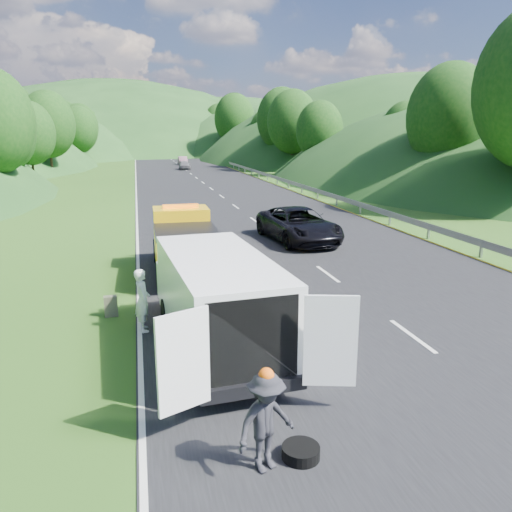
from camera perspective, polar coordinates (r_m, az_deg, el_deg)
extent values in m
plane|color=#38661E|center=(14.31, 2.76, -7.20)|extent=(320.00, 320.00, 0.00)
cube|color=black|center=(53.50, -6.08, 8.33)|extent=(14.00, 200.00, 0.02)
cube|color=gray|center=(67.01, -1.19, 9.51)|extent=(0.06, 140.00, 1.52)
cylinder|color=black|center=(20.68, -11.15, 0.61)|extent=(0.35, 0.98, 0.97)
cylinder|color=black|center=(20.81, -6.07, 0.88)|extent=(0.35, 0.98, 0.97)
cylinder|color=black|center=(16.92, -10.73, -2.34)|extent=(0.35, 0.98, 0.97)
cylinder|color=black|center=(17.07, -4.52, -2.00)|extent=(0.35, 0.98, 0.97)
cube|color=yellow|center=(19.73, -8.52, 2.82)|extent=(2.11, 1.58, 1.85)
cube|color=yellow|center=(17.64, -7.94, 0.72)|extent=(2.17, 3.33, 1.26)
cube|color=black|center=(17.50, -8.02, 2.89)|extent=(2.17, 3.33, 0.10)
cube|color=black|center=(20.97, -8.71, 1.98)|extent=(1.96, 1.19, 0.68)
cube|color=black|center=(21.58, -8.81, 1.79)|extent=(2.04, 0.22, 0.49)
cube|color=yellow|center=(21.19, -8.84, 3.84)|extent=(1.95, 0.79, 1.06)
cube|color=orange|center=(19.57, -8.62, 5.62)|extent=(1.36, 0.26, 0.16)
cube|color=black|center=(20.33, -8.70, 4.12)|extent=(1.85, 0.10, 0.87)
cylinder|color=black|center=(13.69, -9.97, -6.54)|extent=(0.38, 0.86, 0.84)
cylinder|color=black|center=(14.04, -2.29, -5.81)|extent=(0.38, 0.86, 0.84)
cylinder|color=black|center=(10.45, -7.16, -13.13)|extent=(0.38, 0.86, 0.84)
cylinder|color=black|center=(10.90, 2.84, -11.83)|extent=(0.38, 0.86, 0.84)
cube|color=white|center=(11.76, -4.31, -4.66)|extent=(2.56, 5.60, 1.94)
cube|color=white|center=(14.58, -6.94, -2.76)|extent=(2.16, 1.10, 1.05)
cube|color=black|center=(14.16, -6.88, 0.26)|extent=(1.96, 0.50, 0.87)
cube|color=black|center=(9.35, -0.41, -9.65)|extent=(1.78, 0.24, 1.68)
cube|color=white|center=(8.65, -8.28, -11.84)|extent=(0.93, 0.47, 1.78)
cube|color=white|center=(9.42, 8.51, -9.62)|extent=(0.98, 0.33, 1.78)
cube|color=black|center=(9.68, -0.21, -15.01)|extent=(2.10, 0.32, 0.26)
imported|color=white|center=(13.82, -12.65, -8.34)|extent=(0.53, 0.67, 1.69)
imported|color=tan|center=(13.12, -4.24, -9.25)|extent=(0.57, 0.58, 0.94)
imported|color=black|center=(8.54, 1.13, -23.19)|extent=(1.21, 0.99, 1.63)
cube|color=#50513D|center=(15.00, -16.26, -5.52)|extent=(0.39, 0.24, 0.61)
cylinder|color=black|center=(8.79, 5.13, -22.05)|extent=(0.63, 0.63, 0.20)
imported|color=black|center=(24.42, 4.83, 1.68)|extent=(3.19, 6.01, 1.61)
imported|color=#58575C|center=(73.19, -8.17, 9.74)|extent=(1.51, 3.76, 1.28)
imported|color=#805566|center=(85.15, -8.36, 10.31)|extent=(1.38, 3.97, 1.31)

